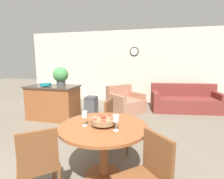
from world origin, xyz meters
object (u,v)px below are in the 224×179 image
at_px(wine_glass_right, 116,119).
at_px(teal_bowl, 46,84).
at_px(wine_glass_left, 85,115).
at_px(couch, 185,102).
at_px(potted_plant, 61,75).
at_px(dining_table, 104,137).
at_px(armchair, 125,103).
at_px(trash_bin, 91,108).
at_px(dining_chair_near_left, 38,161).
at_px(dining_chair_near_right, 147,176).
at_px(fruit_bowl, 103,120).
at_px(kitchen_island, 53,102).
at_px(dining_chair_far_side, 115,122).

height_order(wine_glass_right, teal_bowl, teal_bowl).
relative_size(wine_glass_left, teal_bowl, 0.70).
bearing_deg(teal_bowl, couch, 27.37).
bearing_deg(potted_plant, dining_table, -49.29).
height_order(dining_table, armchair, armchair).
xyz_separation_m(trash_bin, couch, (2.56, 1.58, -0.03)).
distance_m(dining_chair_near_left, armchair, 3.77).
relative_size(teal_bowl, trash_bin, 0.44).
relative_size(dining_chair_near_right, armchair, 0.70).
relative_size(wine_glass_right, armchair, 0.15).
xyz_separation_m(fruit_bowl, trash_bin, (-1.00, 2.16, -0.49)).
distance_m(wine_glass_right, kitchen_island, 3.13).
xyz_separation_m(dining_chair_far_side, teal_bowl, (-2.09, 1.03, 0.46)).
xyz_separation_m(dining_table, fruit_bowl, (0.00, 0.00, 0.23)).
height_order(dining_table, dining_chair_near_right, dining_chair_near_right).
bearing_deg(dining_chair_far_side, couch, 154.47).
distance_m(dining_chair_near_right, teal_bowl, 3.64).
height_order(dining_chair_near_left, teal_bowl, teal_bowl).
height_order(dining_chair_near_left, fruit_bowl, dining_chair_near_left).
height_order(dining_chair_far_side, wine_glass_right, wine_glass_right).
xyz_separation_m(dining_chair_near_right, wine_glass_left, (-0.82, 0.47, 0.38)).
bearing_deg(trash_bin, potted_plant, 179.66).
bearing_deg(kitchen_island, potted_plant, 41.04).
relative_size(fruit_bowl, teal_bowl, 1.18).
xyz_separation_m(potted_plant, armchair, (1.60, 0.99, -0.90)).
bearing_deg(kitchen_island, dining_chair_near_right, -44.37).
bearing_deg(wine_glass_right, dining_chair_near_right, -46.48).
distance_m(dining_chair_near_left, wine_glass_left, 0.72).
bearing_deg(dining_chair_far_side, dining_chair_near_right, 27.52).
bearing_deg(teal_bowl, dining_chair_far_side, -26.29).
xyz_separation_m(dining_chair_near_right, dining_chair_far_side, (-0.62, 1.36, 0.00)).
relative_size(kitchen_island, teal_bowl, 4.79).
bearing_deg(potted_plant, armchair, 31.89).
relative_size(kitchen_island, armchair, 1.06).
bearing_deg(dining_chair_near_right, potted_plant, 0.09).
bearing_deg(wine_glass_right, dining_chair_far_side, 103.45).
xyz_separation_m(kitchen_island, trash_bin, (1.04, 0.14, -0.14)).
height_order(dining_chair_near_right, teal_bowl, teal_bowl).
distance_m(trash_bin, couch, 3.01).
height_order(teal_bowl, trash_bin, teal_bowl).
height_order(dining_chair_near_left, wine_glass_left, wine_glass_left).
xyz_separation_m(fruit_bowl, wine_glass_left, (-0.23, -0.08, 0.08)).
distance_m(wine_glass_right, armchair, 3.38).
bearing_deg(kitchen_island, trash_bin, 7.86).
bearing_deg(dining_table, wine_glass_left, -160.28).
bearing_deg(dining_chair_near_right, kitchen_island, 3.61).
bearing_deg(dining_chair_near_left, kitchen_island, 77.54).
relative_size(dining_chair_near_left, trash_bin, 1.39).
height_order(kitchen_island, couch, kitchen_island).
relative_size(dining_chair_near_left, couch, 0.41).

